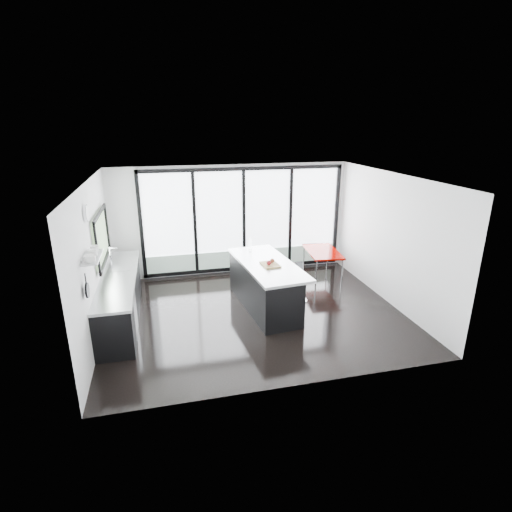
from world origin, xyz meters
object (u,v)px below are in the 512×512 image
object	(u,v)px
island	(264,285)
red_table	(322,264)
bar_stool_near	(293,300)
bar_stool_far	(298,287)

from	to	relation	value
island	red_table	bearing A→B (deg)	34.96
bar_stool_near	red_table	bearing A→B (deg)	46.59
bar_stool_far	red_table	distance (m)	1.63
bar_stool_near	bar_stool_far	size ratio (longest dim) A/B	0.94
island	bar_stool_near	distance (m)	0.72
island	bar_stool_far	distance (m)	0.84
bar_stool_near	red_table	xyz separation A→B (m)	(1.38, 1.79, 0.04)
bar_stool_far	island	bearing A→B (deg)	-176.63
red_table	island	bearing A→B (deg)	-145.04
island	bar_stool_near	world-z (taller)	island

